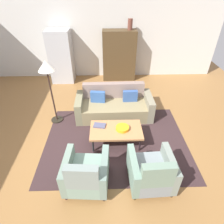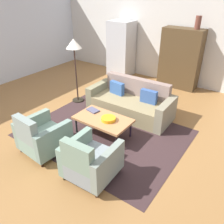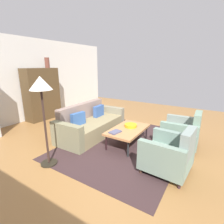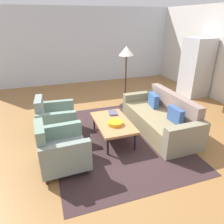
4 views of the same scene
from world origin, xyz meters
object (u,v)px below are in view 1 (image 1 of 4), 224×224
Objects in this scene: refrigerator at (61,57)px; floor_lamp at (47,72)px; armchair_right at (152,173)px; cabinet at (119,56)px; fruit_bowl at (122,128)px; book_stack at (100,125)px; coffee_table at (116,130)px; armchair_left at (86,175)px; couch at (114,105)px; vase_tall at (130,24)px.

refrigerator is 1.08× the size of floor_lamp.
armchair_right is 0.49× the size of cabinet.
book_stack is (-0.53, 0.13, -0.02)m from fruit_bowl.
refrigerator is at bearing 95.05° from floor_lamp.
refrigerator is at bearing 119.67° from fruit_bowl.
fruit_bowl is at bearing -60.33° from refrigerator.
fruit_bowl is at bearing -0.00° from coffee_table.
cabinet is at bearing 54.65° from floor_lamp.
armchair_left reaches higher than fruit_bowl.
couch is 2.43m from armchair_right.
armchair_right is 2.47× the size of vase_tall.
vase_tall is at bearing -0.77° from cabinet.
armchair_left is at bearing 177.52° from armchair_right.
armchair_right reaches higher than couch.
floor_lamp reaches higher than coffee_table.
cabinet is (0.13, 3.58, 0.45)m from fruit_bowl.
refrigerator reaches higher than coffee_table.
armchair_right is 5.28m from refrigerator.
couch is at bearing 70.14° from book_stack.
coffee_table is at bearing -62.19° from refrigerator.
floor_lamp is (-2.21, 2.09, 1.10)m from armchair_right.
vase_tall reaches higher than armchair_left.
floor_lamp is (-1.61, 0.93, 1.07)m from coffee_table.
armchair_right is at bearing -62.31° from refrigerator.
couch is at bearing 97.13° from fruit_bowl.
book_stack is (-0.99, 1.30, 0.09)m from armchair_right.
fruit_bowl is 0.55m from book_stack.
coffee_table is 0.41m from book_stack.
floor_lamp is at bearing -130.12° from vase_tall.
armchair_left is at bearing 74.58° from couch.
refrigerator reaches higher than book_stack.
book_stack is 0.17× the size of refrigerator.
book_stack is 1.78m from floor_lamp.
coffee_table is 3.93× the size of book_stack.
couch is at bearing 90.08° from coffee_table.
book_stack is at bearing -33.08° from floor_lamp.
cabinet is at bearing 85.65° from coffee_table.
fruit_bowl is 0.86× the size of vase_tall.
refrigerator reaches higher than armchair_left.
refrigerator is (-1.23, 4.64, 0.58)m from armchair_left.
coffee_table is at bearing -18.71° from book_stack.
book_stack is at bearing 124.79° from armchair_right.
armchair_right is 1.63m from book_stack.
coffee_table is at bearing 66.47° from armchair_left.
vase_tall is at bearing 2.33° from refrigerator.
cabinet reaches higher than fruit_bowl.
armchair_left is 1.32m from book_stack.
fruit_bowl is 0.18× the size of floor_lamp.
coffee_table is 0.67× the size of cabinet.
armchair_left is at bearing -100.46° from cabinet.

